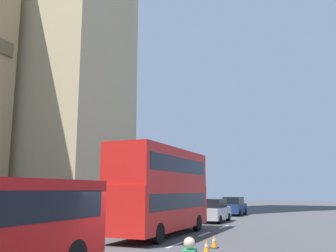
% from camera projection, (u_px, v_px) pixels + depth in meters
% --- Properties ---
extents(double_decker_bus, '(9.36, 2.54, 4.90)m').
position_uv_depth(double_decker_bus, '(162.00, 187.00, 21.14)').
color(double_decker_bus, red).
rests_on(double_decker_bus, ground_plane).
extents(sedan_lead, '(4.40, 1.86, 1.85)m').
position_uv_depth(sedan_lead, '(214.00, 211.00, 29.56)').
color(sedan_lead, '#B7B7BC').
rests_on(sedan_lead, ground_plane).
extents(sedan_trailing, '(4.40, 1.86, 1.85)m').
position_uv_depth(sedan_trailing, '(234.00, 206.00, 37.43)').
color(sedan_trailing, navy).
rests_on(sedan_trailing, ground_plane).
extents(traffic_cone_middle, '(0.36, 0.36, 0.58)m').
position_uv_depth(traffic_cone_middle, '(207.00, 247.00, 14.80)').
color(traffic_cone_middle, black).
rests_on(traffic_cone_middle, ground_plane).
extents(traffic_cone_east, '(0.36, 0.36, 0.58)m').
position_uv_depth(traffic_cone_east, '(214.00, 241.00, 16.40)').
color(traffic_cone_east, black).
rests_on(traffic_cone_east, ground_plane).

